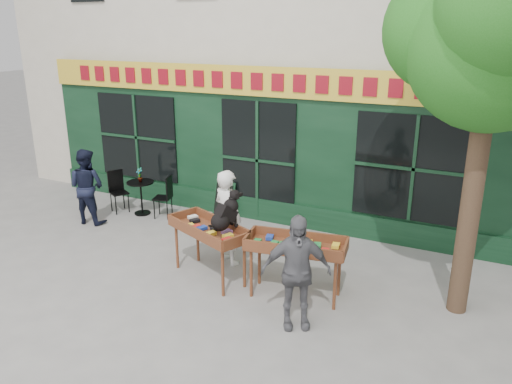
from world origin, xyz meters
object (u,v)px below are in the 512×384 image
book_cart_right (296,248)px  man_left (87,186)px  woman (228,217)px  bistro_table (141,191)px  dog (225,210)px  man_right (296,272)px  book_cart_center (209,232)px

book_cart_right → man_left: (-5.18, 0.97, -0.01)m
woman → bistro_table: size_ratio=2.26×
dog → man_right: (1.48, -0.65, -0.46)m
book_cart_right → man_left: 5.27m
woman → man_left: (-3.65, 0.37, -0.04)m
woman → bistro_table: bearing=-0.9°
bistro_table → man_left: 1.17m
woman → book_cart_center: bearing=112.4°
dog → woman: (-0.35, 0.70, -0.43)m
man_left → man_right: bearing=156.6°
dog → bistro_table: (-3.30, 1.97, -0.75)m
book_cart_center → woman: bearing=112.4°
book_cart_center → man_right: size_ratio=0.98×
book_cart_center → bistro_table: 3.54m
dog → bistro_table: size_ratio=0.79×
book_cart_right → bistro_table: book_cart_right is taller
book_cart_center → dog: 0.59m
woman → man_left: size_ratio=1.05×
woman → book_cart_right: woman is taller
book_cart_center → woman: 0.65m
man_right → woman: bearing=114.6°
book_cart_center → bistro_table: (-2.95, 1.92, -0.28)m
dog → book_cart_right: bearing=27.3°
book_cart_right → woman: bearing=149.6°
book_cart_center → man_right: bearing=1.4°
man_right → man_left: (-5.48, 1.72, -0.02)m
book_cart_right → bistro_table: (-4.48, 1.87, -0.28)m
book_cart_center → man_left: bearing=-173.2°
woman → book_cart_right: bearing=-179.0°
woman → man_right: bearing=165.9°
dog → bistro_table: 3.92m
bistro_table → man_right: bearing=-28.7°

